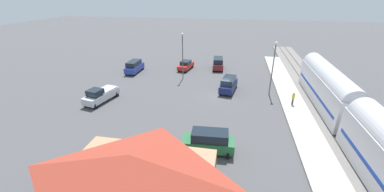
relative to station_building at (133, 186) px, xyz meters
The scene contains 13 objects.
ground_plane 22.53m from the station_building, 100.31° to the right, with size 200.00×200.00×0.00m, color #4C4C4F.
railway_track 28.55m from the station_building, 129.29° to the right, with size 4.80×70.00×0.30m.
platform 26.20m from the station_building, 122.47° to the right, with size 3.20×46.00×0.30m.
station_building is the anchor object (origin of this frame).
pedestrian_on_platform 24.18m from the station_building, 124.75° to the right, with size 0.36×0.36×1.71m.
suv_blue 32.19m from the station_building, 66.81° to the right, with size 2.07×4.94×2.22m.
pickup_silver 20.58m from the station_building, 53.94° to the right, with size 3.06×5.69×2.14m.
suv_maroon 34.75m from the station_building, 94.29° to the right, with size 2.38×5.05×2.22m.
suv_green 9.20m from the station_building, 115.86° to the right, with size 5.00×2.61×2.22m.
suv_navy 24.19m from the station_building, 102.26° to the right, with size 2.73×5.15×2.22m.
sedan_red 33.30m from the station_building, 83.90° to the right, with size 2.61×4.76×1.74m.
light_pole_near_platform 26.14m from the station_building, 115.47° to the right, with size 0.44×0.44×7.84m.
light_pole_lot_center 28.09m from the station_building, 83.97° to the right, with size 0.44×0.44×7.88m.
Camera 1 is at (-1.86, 32.72, 14.30)m, focal length 22.32 mm.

